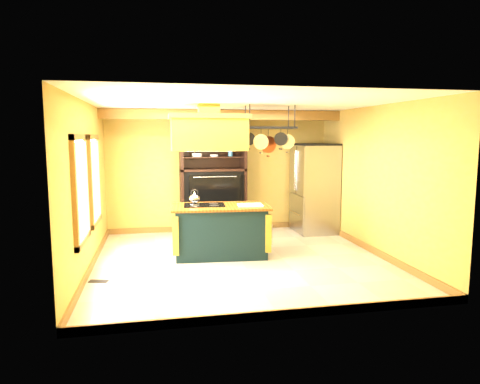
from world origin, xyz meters
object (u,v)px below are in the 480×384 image
object	(u,v)px
range_hood	(209,131)
kitchen_island	(220,230)
refrigerator	(314,190)
pot_rack	(270,134)
hutch	(213,190)

from	to	relation	value
range_hood	kitchen_island	bearing A→B (deg)	0.27
kitchen_island	refrigerator	size ratio (longest dim) A/B	0.92
pot_rack	hutch	bearing A→B (deg)	113.37
refrigerator	pot_rack	bearing A→B (deg)	-133.67
range_hood	hutch	distance (m)	2.28
refrigerator	hutch	size ratio (longest dim) A/B	0.77
range_hood	refrigerator	world-z (taller)	range_hood
kitchen_island	refrigerator	world-z (taller)	refrigerator
hutch	range_hood	bearing A→B (deg)	-99.33
range_hood	pot_rack	bearing A→B (deg)	0.54
kitchen_island	pot_rack	size ratio (longest dim) A/B	1.83
pot_rack	kitchen_island	bearing A→B (deg)	-179.40
pot_rack	hutch	distance (m)	2.37
pot_rack	refrigerator	world-z (taller)	pot_rack
pot_rack	refrigerator	size ratio (longest dim) A/B	0.50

